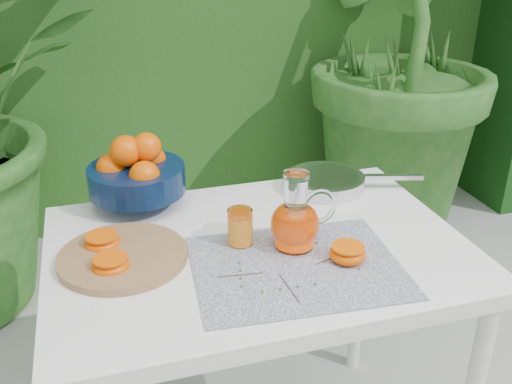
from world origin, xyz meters
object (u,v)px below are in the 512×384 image
object	(u,v)px
saute_pan	(327,181)
white_table	(258,272)
juice_pitcher	(296,222)
fruit_bowl	(136,173)
cutting_board	(123,256)

from	to	relation	value
saute_pan	white_table	bearing A→B (deg)	-138.73
white_table	saute_pan	bearing A→B (deg)	41.27
juice_pitcher	saute_pan	xyz separation A→B (m)	(0.20, 0.29, -0.05)
saute_pan	fruit_bowl	bearing A→B (deg)	174.41
fruit_bowl	saute_pan	world-z (taller)	fruit_bowl
white_table	cutting_board	bearing A→B (deg)	176.49
fruit_bowl	saute_pan	bearing A→B (deg)	-5.59
white_table	fruit_bowl	distance (m)	0.43
fruit_bowl	juice_pitcher	bearing A→B (deg)	-45.61
saute_pan	juice_pitcher	bearing A→B (deg)	-125.18
cutting_board	fruit_bowl	world-z (taller)	fruit_bowl
cutting_board	juice_pitcher	bearing A→B (deg)	-8.49
fruit_bowl	saute_pan	xyz separation A→B (m)	(0.54, -0.05, -0.07)
fruit_bowl	cutting_board	bearing A→B (deg)	-103.12
fruit_bowl	white_table	bearing A→B (deg)	-49.84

